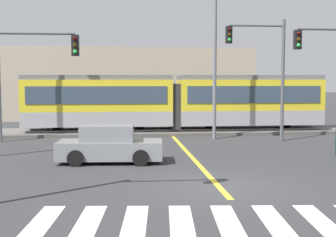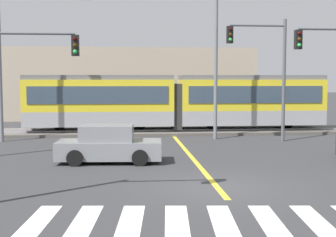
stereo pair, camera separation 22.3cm
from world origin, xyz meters
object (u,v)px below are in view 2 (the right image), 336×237
Objects in this scene: street_lamp_west at (3,51)px; sedan_crossing at (109,145)px; traffic_light_far_right at (266,61)px; traffic_light_mid_left at (16,69)px; light_rail_tram at (176,100)px; street_lamp_centre at (220,46)px.

sedan_crossing is at bearing -49.69° from street_lamp_west.
traffic_light_far_right is 1.17× the size of traffic_light_mid_left.
light_rail_tram is 2.02× the size of street_lamp_centre.
street_lamp_centre reaches higher than street_lamp_west.
sedan_crossing is 0.50× the size of street_lamp_west.
traffic_light_far_right is (4.36, -4.46, 2.27)m from light_rail_tram.
traffic_light_far_right is (8.20, 5.71, 3.62)m from sedan_crossing.
sedan_crossing is at bearing -22.81° from traffic_light_mid_left.
traffic_light_far_right reaches higher than traffic_light_mid_left.
street_lamp_centre reaches higher than traffic_light_far_right.
street_lamp_centre is at bearing 27.97° from traffic_light_mid_left.
street_lamp_centre reaches higher than sedan_crossing.
street_lamp_west is (-1.84, 5.17, 1.02)m from traffic_light_mid_left.
traffic_light_far_right is at bearing -4.58° from street_lamp_west.
sedan_crossing is 0.65× the size of traffic_light_far_right.
traffic_light_mid_left is at bearing 157.19° from sedan_crossing.
traffic_light_mid_left is at bearing -70.42° from street_lamp_west.
traffic_light_mid_left reaches higher than sedan_crossing.
traffic_light_far_right is 0.77× the size of street_lamp_west.
street_lamp_west is at bearing 175.42° from traffic_light_far_right.
street_lamp_west is 11.72m from street_lamp_centre.
traffic_light_mid_left is at bearing -152.03° from street_lamp_centre.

